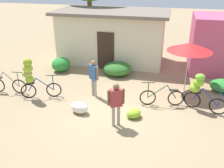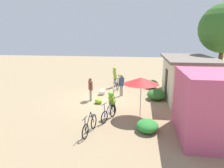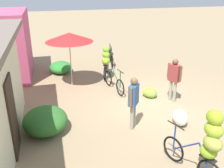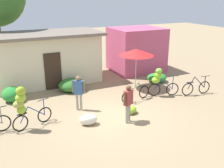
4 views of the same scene
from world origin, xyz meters
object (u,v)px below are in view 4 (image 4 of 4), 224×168
Objects in this scene: banana_pile_on_ground at (131,110)px; person_vendor at (79,90)px; building_low at (47,58)px; bicycle_center_loaded at (136,94)px; bicycle_by_shop at (159,80)px; bicycle_rightmost at (196,88)px; produce_sack at (88,119)px; market_umbrella at (136,52)px; shop_pink at (136,50)px; bicycle_near_pile at (23,105)px; person_bystander at (128,100)px.

banana_pile_on_ground is 2.44m from person_vendor.
building_low reaches higher than bicycle_center_loaded.
person_vendor is at bearing 177.98° from bicycle_by_shop.
bicycle_by_shop is (1.35, 0.01, 0.50)m from bicycle_center_loaded.
banana_pile_on_ground is at bearing -173.26° from bicycle_rightmost.
produce_sack is (-6.15, -0.64, -0.15)m from bicycle_rightmost.
banana_pile_on_ground is (-2.28, -1.16, -0.68)m from bicycle_by_shop.
shop_pink is at bearing 58.82° from market_umbrella.
market_umbrella reaches higher than bicycle_near_pile.
bicycle_by_shop is at bearing 0.28° from bicycle_center_loaded.
person_vendor is at bearing 17.88° from bicycle_near_pile.
shop_pink is 3.61m from market_umbrella.
bicycle_near_pile is 3.97m from person_bystander.
building_low is 9.26× the size of banana_pile_on_ground.
market_umbrella is 1.38× the size of person_bystander.
building_low reaches higher than shop_pink.
person_vendor reaches higher than banana_pile_on_ground.
shop_pink is at bearing -1.26° from building_low.
bicycle_near_pile is at bearing -174.55° from bicycle_by_shop.
produce_sack is at bearing -87.97° from building_low.
bicycle_near_pile is 1.06× the size of bicycle_rightmost.
shop_pink reaches higher than banana_pile_on_ground.
bicycle_rightmost is at bearing -11.71° from bicycle_center_loaded.
person_vendor is (-6.03, 0.82, 0.61)m from bicycle_rightmost.
bicycle_by_shop is 2.26× the size of banana_pile_on_ground.
banana_pile_on_ground is 0.43× the size of person_bystander.
bicycle_by_shop is at bearing 17.00° from produce_sack.
building_low is 2.87× the size of market_umbrella.
bicycle_center_loaded is 1.08× the size of person_vendor.
bicycle_center_loaded is 2.38m from person_bystander.
shop_pink is 5.40m from bicycle_rightmost.
bicycle_center_loaded is at bearing 51.16° from banana_pile_on_ground.
bicycle_center_loaded is 1.49m from banana_pile_on_ground.
produce_sack is (2.28, -0.69, -0.79)m from bicycle_near_pile.
person_vendor reaches higher than produce_sack.
produce_sack is (-4.30, -1.31, -0.63)m from bicycle_by_shop.
bicycle_by_shop is 0.93× the size of bicycle_rightmost.
market_umbrella is 1.27× the size of bicycle_center_loaded.
bicycle_rightmost reaches higher than bicycle_center_loaded.
person_bystander is at bearing -123.24° from shop_pink.
building_low is at bearing 92.03° from produce_sack.
building_low reaches higher than banana_pile_on_ground.
person_bystander reaches higher than bicycle_rightmost.
bicycle_by_shop is (0.43, -1.55, -1.16)m from market_umbrella.
person_bystander is (1.73, -6.54, -0.50)m from building_low.
bicycle_near_pile is 1.11× the size of person_bystander.
building_low reaches higher than person_vendor.
banana_pile_on_ground is at bearing -122.65° from shop_pink.
building_low is at bearing 139.67° from bicycle_rightmost.
shop_pink is (5.93, -0.13, -0.04)m from building_low.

